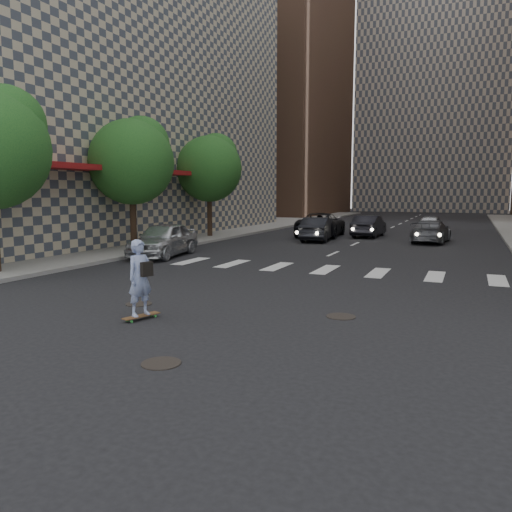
{
  "coord_description": "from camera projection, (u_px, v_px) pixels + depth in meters",
  "views": [
    {
      "loc": [
        6.04,
        -9.56,
        2.98
      ],
      "look_at": [
        0.88,
        2.46,
        1.3
      ],
      "focal_mm": 35.0,
      "sensor_mm": 36.0,
      "label": 1
    }
  ],
  "objects": [
    {
      "name": "traffic_car_d",
      "position": [
        430.0,
        224.0,
        35.53
      ],
      "size": [
        1.71,
        4.05,
        1.37
      ],
      "primitive_type": "imported",
      "rotation": [
        0.0,
        0.0,
        3.12
      ],
      "color": "#A3A6AA",
      "rests_on": "ground"
    },
    {
      "name": "traffic_car_a",
      "position": [
        318.0,
        229.0,
        30.58
      ],
      "size": [
        2.01,
        4.54,
        1.45
      ],
      "primitive_type": "imported",
      "rotation": [
        0.0,
        0.0,
        3.25
      ],
      "color": "black",
      "rests_on": "ground"
    },
    {
      "name": "tower_center",
      "position": [
        438.0,
        59.0,
        79.48
      ],
      "size": [
        22.0,
        20.0,
        48.0
      ],
      "primitive_type": "cube",
      "color": "#ADA08E",
      "rests_on": "ground"
    },
    {
      "name": "sidewalk_left",
      "position": [
        155.0,
        233.0,
        35.35
      ],
      "size": [
        13.0,
        80.0,
        0.15
      ],
      "primitive_type": "cube",
      "color": "gray",
      "rests_on": "ground"
    },
    {
      "name": "traffic_car_b",
      "position": [
        431.0,
        231.0,
        29.49
      ],
      "size": [
        2.22,
        4.73,
        1.33
      ],
      "primitive_type": "imported",
      "rotation": [
        0.0,
        0.0,
        3.06
      ],
      "color": "#515358",
      "rests_on": "ground"
    },
    {
      "name": "manhole_b",
      "position": [
        139.0,
        304.0,
        13.33
      ],
      "size": [
        0.7,
        0.7,
        0.02
      ],
      "primitive_type": "cylinder",
      "color": "black",
      "rests_on": "ground"
    },
    {
      "name": "traffic_car_c",
      "position": [
        321.0,
        225.0,
        33.67
      ],
      "size": [
        3.14,
        5.94,
        1.59
      ],
      "primitive_type": "imported",
      "rotation": [
        0.0,
        0.0,
        3.23
      ],
      "color": "black",
      "rests_on": "ground"
    },
    {
      "name": "ground",
      "position": [
        179.0,
        323.0,
        11.46
      ],
      "size": [
        160.0,
        160.0,
        0.0
      ],
      "primitive_type": "plane",
      "color": "black",
      "rests_on": "ground"
    },
    {
      "name": "manhole_a",
      "position": [
        161.0,
        363.0,
        8.71
      ],
      "size": [
        0.7,
        0.7,
        0.02
      ],
      "primitive_type": "cylinder",
      "color": "black",
      "rests_on": "ground"
    },
    {
      "name": "skateboarder",
      "position": [
        140.0,
        278.0,
        11.62
      ],
      "size": [
        0.61,
        0.98,
        1.89
      ],
      "rotation": [
        0.0,
        0.0,
        -0.31
      ],
      "color": "brown",
      "rests_on": "ground"
    },
    {
      "name": "manhole_c",
      "position": [
        341.0,
        316.0,
        11.99
      ],
      "size": [
        0.7,
        0.7,
        0.02
      ],
      "primitive_type": "cylinder",
      "color": "black",
      "rests_on": "ground"
    },
    {
      "name": "silver_sedan",
      "position": [
        163.0,
        239.0,
        23.12
      ],
      "size": [
        2.5,
        4.88,
        1.59
      ],
      "primitive_type": "imported",
      "rotation": [
        0.0,
        0.0,
        0.14
      ],
      "color": "silver",
      "rests_on": "ground"
    },
    {
      "name": "building_left",
      "position": [
        88.0,
        51.0,
        33.95
      ],
      "size": [
        16.4,
        33.0,
        25.0
      ],
      "color": "tan",
      "rests_on": "ground"
    },
    {
      "name": "tree_c",
      "position": [
        211.0,
        166.0,
        32.01
      ],
      "size": [
        4.2,
        4.2,
        6.6
      ],
      "color": "#382619",
      "rests_on": "sidewalk_left"
    },
    {
      "name": "traffic_car_e",
      "position": [
        369.0,
        226.0,
        33.3
      ],
      "size": [
        1.66,
        4.39,
        1.43
      ],
      "primitive_type": "imported",
      "rotation": [
        0.0,
        0.0,
        3.11
      ],
      "color": "black",
      "rests_on": "ground"
    },
    {
      "name": "tree_b",
      "position": [
        134.0,
        158.0,
        24.72
      ],
      "size": [
        4.2,
        4.2,
        6.6
      ],
      "color": "#382619",
      "rests_on": "sidewalk_left"
    },
    {
      "name": "tower_left",
      "position": [
        268.0,
        64.0,
        66.86
      ],
      "size": [
        18.0,
        24.0,
        40.0
      ],
      "primitive_type": "cube",
      "color": "brown",
      "rests_on": "ground"
    }
  ]
}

